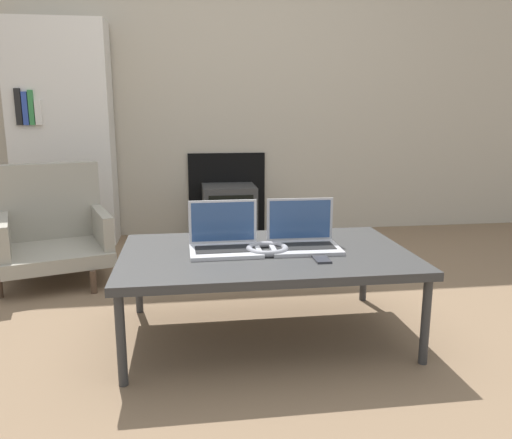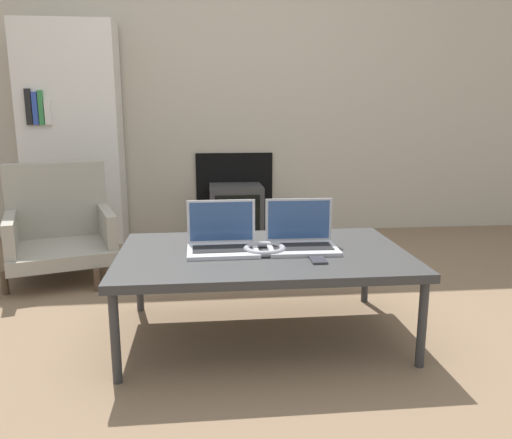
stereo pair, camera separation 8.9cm
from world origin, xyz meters
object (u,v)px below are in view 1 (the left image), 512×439
at_px(laptop_left, 225,240).
at_px(headphones, 267,249).
at_px(laptop_right, 303,238).
at_px(phone, 321,259).
at_px(armchair, 53,228).
at_px(tv, 229,212).

xyz_separation_m(laptop_left, headphones, (0.18, -0.06, -0.03)).
height_order(laptop_left, laptop_right, same).
xyz_separation_m(laptop_left, laptop_right, (0.35, -0.00, 0.00)).
xyz_separation_m(laptop_right, phone, (0.03, -0.20, -0.04)).
bearing_deg(armchair, laptop_right, -53.84).
relative_size(headphones, tv, 0.44).
bearing_deg(laptop_right, laptop_left, -178.51).
bearing_deg(laptop_left, armchair, 134.24).
relative_size(phone, armchair, 0.16).
distance_m(laptop_left, tv, 1.79).
relative_size(laptop_left, tv, 0.73).
xyz_separation_m(laptop_right, armchair, (-1.33, 0.97, -0.14)).
bearing_deg(phone, laptop_left, 152.74).
bearing_deg(armchair, laptop_left, -62.60).
relative_size(laptop_left, laptop_right, 0.99).
bearing_deg(tv, laptop_right, -84.08).
bearing_deg(laptop_right, phone, -79.56).
relative_size(laptop_right, armchair, 0.41).
bearing_deg(headphones, tv, 90.35).
distance_m(headphones, armchair, 1.55).
bearing_deg(laptop_left, headphones, -17.67).
bearing_deg(phone, headphones, 144.81).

